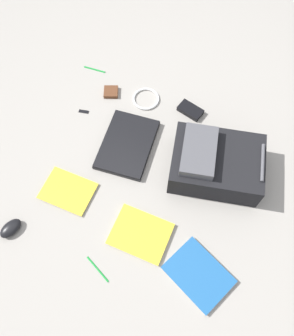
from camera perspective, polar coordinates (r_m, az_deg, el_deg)
ground_plane at (r=1.78m, az=-1.42°, el=-1.11°), size 3.83×3.83×0.00m
backpack at (r=1.74m, az=10.84°, el=0.80°), size 0.44×0.51×0.20m
laptop at (r=1.84m, az=-3.18°, el=3.83°), size 0.40×0.31×0.03m
book_red at (r=1.78m, az=-12.56°, el=-3.62°), size 0.20×0.26×0.01m
book_blue at (r=1.64m, az=8.25°, el=-16.54°), size 0.28×0.32×0.02m
book_manual at (r=1.66m, az=-1.06°, el=-10.54°), size 0.23×0.28×0.02m
computer_mouse at (r=1.77m, az=-21.02°, el=-9.02°), size 0.12×0.09×0.04m
cable_coil at (r=2.01m, az=-0.17°, el=11.03°), size 0.15×0.15×0.01m
power_brick at (r=1.97m, az=6.97°, el=9.17°), size 0.09×0.14×0.03m
pen_black at (r=2.17m, az=-8.40°, el=15.42°), size 0.03×0.13×0.01m
pen_blue at (r=1.65m, az=-7.92°, el=-15.74°), size 0.06×0.14×0.01m
earbud_pouch at (r=2.05m, az=-5.80°, el=12.03°), size 0.10×0.10×0.02m
usb_stick at (r=2.00m, az=-10.13°, el=8.93°), size 0.03×0.06×0.01m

